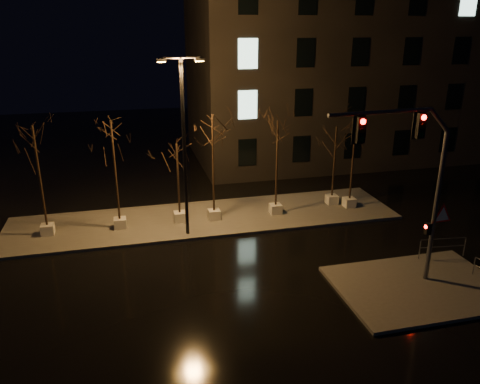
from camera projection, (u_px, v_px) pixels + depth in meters
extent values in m
plane|color=black|center=(229.00, 270.00, 21.38)|extent=(90.00, 90.00, 0.00)
cube|color=#4E4C45|center=(206.00, 218.00, 26.84)|extent=(22.00, 5.00, 0.15)
cube|color=#4E4C45|center=(419.00, 287.00, 19.83)|extent=(7.00, 5.00, 0.15)
cube|color=black|center=(347.00, 64.00, 38.45)|extent=(25.00, 12.00, 15.00)
cube|color=beige|center=(48.00, 229.00, 24.56)|extent=(0.65, 0.65, 0.55)
cylinder|color=black|center=(40.00, 177.00, 23.59)|extent=(0.11, 0.11, 5.25)
cube|color=beige|center=(120.00, 223.00, 25.34)|extent=(0.65, 0.65, 0.55)
cylinder|color=black|center=(115.00, 171.00, 24.35)|extent=(0.11, 0.11, 5.34)
cube|color=beige|center=(180.00, 217.00, 26.20)|extent=(0.65, 0.65, 0.55)
cylinder|color=black|center=(178.00, 179.00, 25.45)|extent=(0.11, 0.11, 3.89)
cube|color=beige|center=(214.00, 214.00, 26.49)|extent=(0.65, 0.65, 0.55)
cylinder|color=black|center=(213.00, 164.00, 25.49)|extent=(0.11, 0.11, 5.41)
cube|color=beige|center=(276.00, 209.00, 27.31)|extent=(0.65, 0.65, 0.55)
cylinder|color=black|center=(277.00, 164.00, 26.39)|extent=(0.11, 0.11, 4.91)
cube|color=beige|center=(332.00, 199.00, 28.79)|extent=(0.65, 0.65, 0.55)
cylinder|color=black|center=(334.00, 162.00, 27.97)|extent=(0.11, 0.11, 4.28)
cube|color=beige|center=(349.00, 202.00, 28.31)|extent=(0.65, 0.65, 0.55)
cylinder|color=black|center=(353.00, 160.00, 27.41)|extent=(0.11, 0.11, 4.81)
cylinder|color=#57595F|center=(436.00, 209.00, 19.27)|extent=(0.20, 0.20, 6.50)
cylinder|color=#57595F|center=(382.00, 112.00, 16.98)|extent=(4.34, 0.46, 0.15)
cube|color=black|center=(420.00, 125.00, 17.69)|extent=(0.34, 0.26, 0.98)
cube|color=black|center=(360.00, 130.00, 16.94)|extent=(0.34, 0.26, 0.98)
cube|color=black|center=(428.00, 229.00, 19.49)|extent=(0.25, 0.21, 0.49)
cone|color=red|center=(442.00, 216.00, 19.43)|extent=(1.13, 0.11, 1.13)
sphere|color=#FF0C07|center=(450.00, 115.00, 17.96)|extent=(0.20, 0.20, 0.20)
cylinder|color=black|center=(184.00, 151.00, 23.25)|extent=(0.18, 0.18, 8.97)
cylinder|color=black|center=(181.00, 58.00, 21.74)|extent=(1.97, 0.16, 0.09)
cube|color=#FFA432|center=(161.00, 61.00, 21.55)|extent=(0.46, 0.27, 0.18)
cube|color=#FFA432|center=(200.00, 60.00, 22.01)|extent=(0.46, 0.27, 0.18)
cylinder|color=#57595F|center=(420.00, 250.00, 21.91)|extent=(0.05, 0.05, 0.92)
cylinder|color=#57595F|center=(464.00, 247.00, 22.17)|extent=(0.05, 0.05, 0.92)
cylinder|color=#57595F|center=(444.00, 239.00, 21.87)|extent=(2.23, 0.30, 0.04)
cylinder|color=#57595F|center=(443.00, 247.00, 22.01)|extent=(2.23, 0.30, 0.04)
cylinder|color=#57595F|center=(474.00, 266.00, 20.55)|extent=(0.04, 0.04, 0.80)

